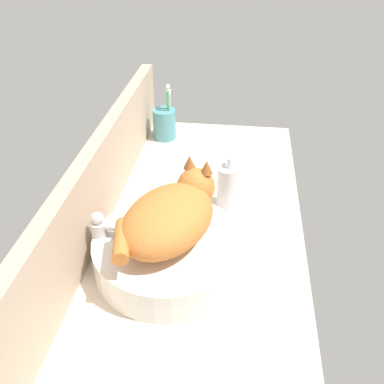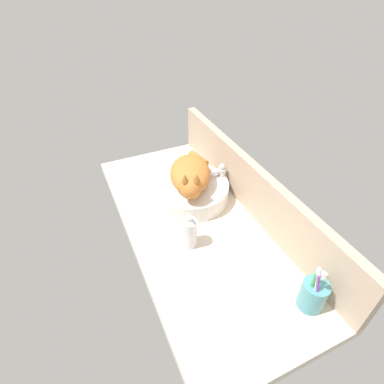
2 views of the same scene
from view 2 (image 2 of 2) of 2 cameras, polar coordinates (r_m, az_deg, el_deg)
The scene contains 7 objects.
ground_plane at distance 123.21cm, azimuth 0.74°, elevation -6.64°, with size 119.60×53.20×4.00cm, color beige.
backsplash_panel at distance 124.72cm, azimuth 11.18°, elevation 0.99°, with size 119.60×3.60×21.61cm, color tan.
sink_basin at distance 131.50cm, azimuth -0.32°, elevation 0.25°, with size 33.45×33.45×7.70cm, color silver.
cat at distance 124.64cm, azimuth -0.28°, elevation 3.32°, with size 30.16×25.38×14.00cm.
faucet at distance 134.77cm, azimuth 5.18°, elevation 2.99°, with size 3.60×11.81×13.60cm.
soap_dispenser at distance 109.69cm, azimuth -0.58°, elevation -7.79°, with size 5.89×5.89×15.23cm.
toothbrush_cup at distance 101.49cm, azimuth 22.05°, elevation -17.67°, with size 7.87×7.87×18.71cm.
Camera 2 is at (78.26, -37.10, 85.64)cm, focal length 28.00 mm.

